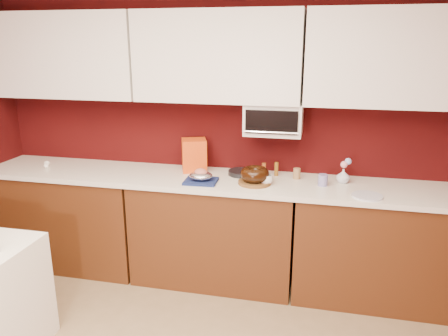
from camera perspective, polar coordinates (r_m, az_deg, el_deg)
name	(u,v)px	position (r m, az deg, el deg)	size (l,w,h in m)	color
wall_back	(223,128)	(3.74, -0.17, 5.20)	(4.00, 0.02, 2.50)	#380707
base_cabinet_left	(72,218)	(4.21, -19.27, -6.14)	(1.31, 0.58, 0.86)	#4D260F
base_cabinet_center	(214,231)	(3.70, -1.25, -8.27)	(1.31, 0.58, 0.86)	#4D260F
base_cabinet_right	(381,247)	(3.65, 19.84, -9.71)	(1.31, 0.58, 0.86)	#4D260F
countertop	(214,180)	(3.54, -1.29, -1.63)	(4.00, 0.62, 0.04)	silver
upper_cabinet_left	(65,55)	(4.04, -20.09, 13.65)	(1.31, 0.33, 0.70)	white
upper_cabinet_center	(218,57)	(3.51, -0.81, 14.34)	(1.31, 0.33, 0.70)	white
upper_cabinet_right	(399,58)	(3.45, 21.87, 13.19)	(1.31, 0.33, 0.70)	white
toaster_oven	(274,119)	(3.50, 6.52, 6.42)	(0.45, 0.30, 0.25)	white
toaster_oven_door	(271,122)	(3.35, 6.21, 5.97)	(0.40, 0.02, 0.18)	black
toaster_oven_handle	(271,132)	(3.35, 6.14, 4.66)	(0.02, 0.02, 0.42)	silver
cake_base	(255,182)	(3.40, 4.02, -1.89)	(0.26, 0.26, 0.02)	brown
bundt_cake	(255,174)	(3.38, 4.04, -0.79)	(0.22, 0.22, 0.09)	black
navy_towel	(201,181)	(3.43, -3.04, -1.72)	(0.25, 0.21, 0.02)	#152151
foil_ham_nest	(201,176)	(3.42, -3.05, -1.00)	(0.19, 0.16, 0.07)	white
roasted_ham	(201,173)	(3.41, -3.05, -0.60)	(0.11, 0.09, 0.07)	#BE6857
pandoro_box	(194,155)	(3.71, -3.91, 1.69)	(0.20, 0.18, 0.27)	red
dark_pan	(241,173)	(3.62, 2.26, -0.61)	(0.22, 0.22, 0.04)	black
coffee_mug	(266,179)	(3.37, 5.48, -1.40)	(0.09, 0.09, 0.10)	white
blue_jar	(323,180)	(3.42, 12.79, -1.55)	(0.07, 0.07, 0.09)	navy
flower_vase	(343,175)	(3.53, 15.31, -0.89)	(0.08, 0.08, 0.13)	silver
flower_pink	(344,165)	(3.50, 15.41, 0.44)	(0.05, 0.05, 0.05)	pink
flower_blue	(348,161)	(3.52, 15.91, 0.84)	(0.05, 0.05, 0.05)	#96AFF0
china_plate	(367,196)	(3.28, 18.21, -3.48)	(0.22, 0.22, 0.01)	silver
amber_bottle	(264,169)	(3.61, 5.22, -0.15)	(0.04, 0.04, 0.10)	#9C4B1C
paper_cup	(297,174)	(3.55, 9.49, -0.73)	(0.06, 0.06, 0.09)	olive
egg_left	(46,166)	(4.11, -22.22, 0.25)	(0.05, 0.04, 0.04)	white
egg_right	(47,163)	(4.20, -22.12, 0.60)	(0.05, 0.04, 0.04)	white
amber_bottle_tall	(276,169)	(3.61, 6.85, -0.13)	(0.03, 0.03, 0.11)	brown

